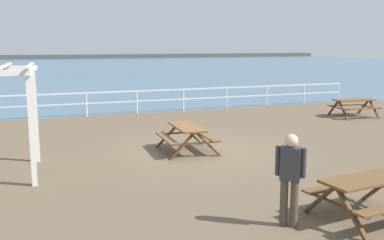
# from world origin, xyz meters

# --- Properties ---
(ground_plane) EXTENTS (30.00, 24.00, 0.20)m
(ground_plane) POSITION_xyz_m (0.00, 0.00, -0.10)
(ground_plane) COLOR brown
(sea_band) EXTENTS (142.00, 90.00, 0.01)m
(sea_band) POSITION_xyz_m (0.00, 52.75, 0.00)
(sea_band) COLOR #476B84
(sea_band) RESTS_ON ground
(distant_shoreline) EXTENTS (142.00, 6.00, 1.80)m
(distant_shoreline) POSITION_xyz_m (0.00, 95.75, 0.00)
(distant_shoreline) COLOR #4C4C47
(distant_shoreline) RESTS_ON ground
(seaward_railing) EXTENTS (23.07, 0.07, 1.08)m
(seaward_railing) POSITION_xyz_m (-0.00, 7.75, 0.76)
(seaward_railing) COLOR white
(seaward_railing) RESTS_ON ground
(picnic_table_near_left) EXTENTS (1.62, 1.87, 0.80)m
(picnic_table_near_left) POSITION_xyz_m (-0.35, -0.00, 0.58)
(picnic_table_near_left) COLOR brown
(picnic_table_near_left) RESTS_ON ground
(picnic_table_mid_centre) EXTENTS (1.95, 1.71, 0.80)m
(picnic_table_mid_centre) POSITION_xyz_m (0.98, -5.99, 0.58)
(picnic_table_mid_centre) COLOR brown
(picnic_table_mid_centre) RESTS_ON ground
(picnic_table_far_left) EXTENTS (1.94, 1.70, 0.80)m
(picnic_table_far_left) POSITION_xyz_m (8.82, 3.45, 0.58)
(picnic_table_far_left) COLOR brown
(picnic_table_far_left) RESTS_ON ground
(visitor) EXTENTS (0.42, 0.39, 1.66)m
(visitor) POSITION_xyz_m (-0.55, -5.77, 0.95)
(visitor) COLOR #4C4233
(visitor) RESTS_ON ground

